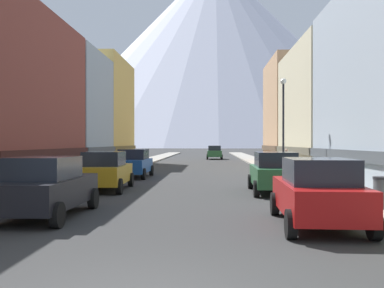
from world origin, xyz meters
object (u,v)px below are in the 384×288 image
(car_right_0, at_px, (318,192))
(trash_bin_right, at_px, (383,192))
(pedestrian_1, at_px, (286,161))
(streetlamp_right, at_px, (283,112))
(car_left_1, at_px, (105,171))
(car_left_2, at_px, (133,163))
(car_left_0, at_px, (46,187))
(car_right_1, at_px, (275,172))
(car_driving_0, at_px, (214,152))

(car_right_0, distance_m, trash_bin_right, 3.41)
(pedestrian_1, distance_m, streetlamp_right, 5.21)
(car_right_0, relative_size, pedestrian_1, 2.77)
(car_left_1, distance_m, car_left_2, 7.33)
(car_right_0, bearing_deg, car_left_0, 172.15)
(car_right_1, distance_m, streetlamp_right, 7.85)
(trash_bin_right, relative_size, pedestrian_1, 0.61)
(trash_bin_right, bearing_deg, car_right_1, 115.65)
(car_left_1, relative_size, pedestrian_1, 2.77)
(car_left_0, distance_m, car_right_0, 7.67)
(car_left_2, bearing_deg, car_left_1, -89.99)
(car_left_1, bearing_deg, streetlamp_right, 34.70)
(car_left_0, bearing_deg, car_driving_0, 83.13)
(car_left_2, bearing_deg, car_driving_0, 79.88)
(car_right_0, xyz_separation_m, car_driving_0, (-2.20, 45.86, 0.00))
(car_left_1, xyz_separation_m, streetlamp_right, (9.15, 6.34, 3.09))
(car_left_1, xyz_separation_m, car_right_1, (7.60, -0.72, 0.00))
(car_left_1, bearing_deg, trash_bin_right, -30.72)
(car_right_1, bearing_deg, car_left_2, 133.35)
(car_left_1, height_order, trash_bin_right, car_left_1)
(pedestrian_1, bearing_deg, car_left_0, -119.64)
(car_left_0, relative_size, car_left_1, 0.99)
(car_driving_0, bearing_deg, car_left_0, -96.87)
(car_left_2, distance_m, car_right_1, 11.07)
(car_left_1, relative_size, car_driving_0, 1.01)
(streetlamp_right, bearing_deg, car_left_2, 173.78)
(car_left_0, xyz_separation_m, streetlamp_right, (9.15, 13.57, 3.09))
(pedestrian_1, xyz_separation_m, streetlamp_right, (-0.90, -4.09, 3.10))
(car_left_1, distance_m, car_right_1, 7.63)
(car_left_1, bearing_deg, car_right_0, -47.48)
(pedestrian_1, bearing_deg, car_left_1, -133.93)
(car_left_2, distance_m, streetlamp_right, 9.71)
(car_left_0, height_order, car_right_0, same)
(car_left_0, xyz_separation_m, car_left_1, (0.00, 7.24, 0.00))
(car_left_1, bearing_deg, pedestrian_1, 46.07)
(car_left_0, bearing_deg, car_left_2, 90.00)
(car_left_1, bearing_deg, car_right_1, -5.39)
(car_right_1, bearing_deg, car_left_1, 174.61)
(car_left_0, height_order, pedestrian_1, car_left_0)
(car_left_0, distance_m, streetlamp_right, 16.66)
(car_left_1, distance_m, trash_bin_right, 11.81)
(trash_bin_right, height_order, streetlamp_right, streetlamp_right)
(car_right_1, height_order, streetlamp_right, streetlamp_right)
(car_left_1, bearing_deg, car_driving_0, 81.83)
(car_right_1, height_order, car_driving_0, same)
(car_left_2, distance_m, pedestrian_1, 10.52)
(car_right_1, bearing_deg, car_left_0, -139.38)
(car_right_0, bearing_deg, streetlamp_right, 83.94)
(trash_bin_right, xyz_separation_m, streetlamp_right, (-1.00, 12.36, 3.34))
(car_right_0, relative_size, car_right_1, 1.01)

